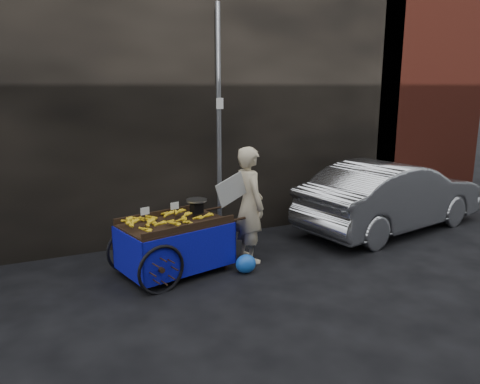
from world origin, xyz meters
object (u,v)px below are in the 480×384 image
banana_cart (172,228)px  vendor (249,205)px  parked_car (392,196)px  plastic_bag (246,264)px

banana_cart → vendor: bearing=-13.4°
banana_cart → vendor: 1.26m
vendor → parked_car: (3.16, 0.34, -0.25)m
vendor → plastic_bag: bearing=146.3°
plastic_bag → parked_car: parked_car is taller
plastic_bag → parked_car: bearing=13.0°
banana_cart → parked_car: size_ratio=0.55×
vendor → parked_car: 3.19m
banana_cart → plastic_bag: banana_cart is taller
vendor → plastic_bag: vendor is taller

